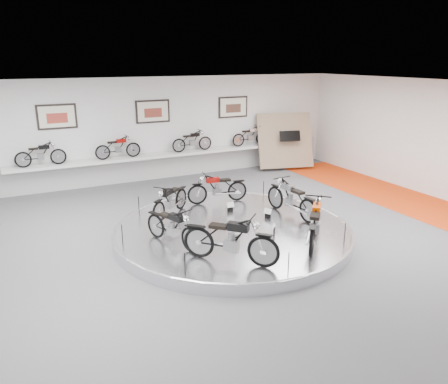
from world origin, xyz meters
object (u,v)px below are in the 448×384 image
display_platform (232,232)px  bike_d (172,226)px  bike_f (315,223)px  shelf (157,156)px  bike_a (291,198)px  bike_e (230,239)px  bike_c (170,200)px  bike_b (217,188)px

display_platform → bike_d: 2.01m
bike_d → bike_f: size_ratio=0.87×
display_platform → bike_d: size_ratio=3.92×
shelf → bike_f: 8.41m
bike_a → bike_f: size_ratio=0.96×
bike_d → bike_a: bearing=76.4°
display_platform → bike_e: (-1.04, -1.90, 0.71)m
shelf → bike_c: (-1.22, -4.87, -0.22)m
bike_d → bike_f: (3.13, -1.49, 0.07)m
bike_a → bike_b: bearing=28.7°
bike_e → bike_f: 2.31m
bike_f → bike_b: bearing=53.6°
bike_b → bike_a: bearing=133.5°
bike_b → bike_e: bearing=77.3°
bike_b → bike_d: (-2.39, -2.46, -0.00)m
bike_e → shelf: bearing=129.1°
bike_e → bike_f: (2.31, -0.01, -0.01)m
bike_f → bike_a: bearing=24.6°
bike_c → bike_e: bike_e is taller
bike_a → bike_f: bike_f is taller
bike_a → bike_d: (-3.77, -0.44, -0.05)m
display_platform → bike_d: (-1.86, -0.42, 0.63)m
shelf → bike_e: bearing=-97.1°
bike_e → bike_b: bearing=114.4°
bike_a → bike_e: bearing=117.2°
display_platform → bike_c: size_ratio=3.89×
bike_d → bike_e: bike_e is taller
bike_a → bike_b: (-1.38, 2.02, -0.05)m
display_platform → shelf: shelf is taller
display_platform → bike_e: bearing=-118.7°
bike_e → display_platform: bearing=107.5°
bike_a → bike_e: (-2.95, -1.92, 0.03)m
bike_a → bike_e: 3.52m
bike_e → bike_f: bike_e is taller
display_platform → bike_a: size_ratio=3.56×
display_platform → bike_f: bearing=-56.3°
display_platform → bike_d: bike_d is taller
bike_d → bike_f: bearing=44.3°
display_platform → bike_a: (1.91, 0.02, 0.68)m
display_platform → bike_a: bearing=0.6°
shelf → display_platform: bearing=-90.0°
bike_a → bike_e: size_ratio=0.95×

